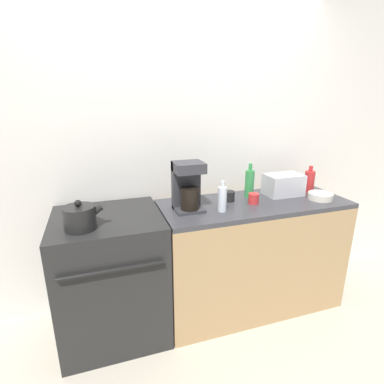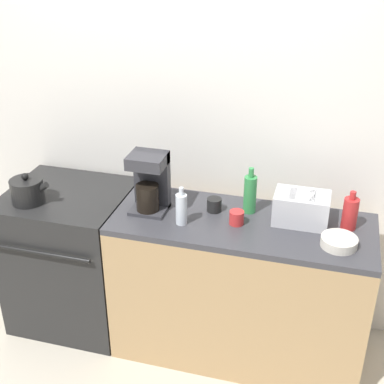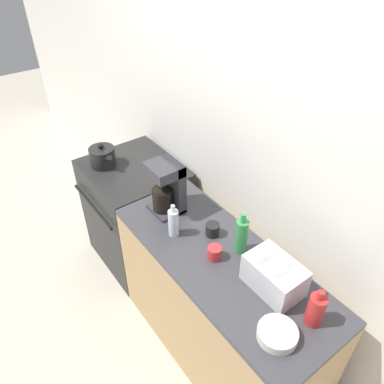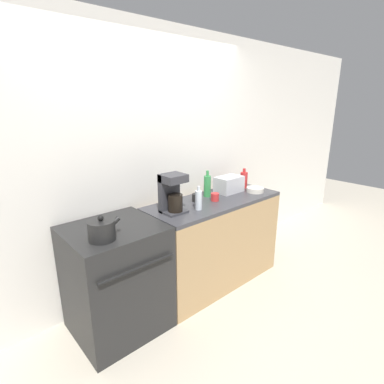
% 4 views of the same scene
% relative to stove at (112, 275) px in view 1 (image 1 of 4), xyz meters
% --- Properties ---
extents(ground_plane, '(12.00, 12.00, 0.00)m').
position_rel_stove_xyz_m(ground_plane, '(0.59, -0.34, -0.48)').
color(ground_plane, beige).
extents(wall_back, '(8.00, 0.05, 2.60)m').
position_rel_stove_xyz_m(wall_back, '(0.59, 0.39, 0.82)').
color(wall_back, silver).
rests_on(wall_back, ground_plane).
extents(stove, '(0.74, 0.71, 0.94)m').
position_rel_stove_xyz_m(stove, '(0.00, 0.00, 0.00)').
color(stove, black).
rests_on(stove, ground_plane).
extents(counter_block, '(1.48, 0.59, 0.94)m').
position_rel_stove_xyz_m(counter_block, '(1.12, -0.04, -0.01)').
color(counter_block, tan).
rests_on(counter_block, ground_plane).
extents(kettle, '(0.24, 0.19, 0.19)m').
position_rel_stove_xyz_m(kettle, '(-0.16, -0.16, 0.53)').
color(kettle, black).
rests_on(kettle, stove).
extents(toaster, '(0.30, 0.20, 0.17)m').
position_rel_stove_xyz_m(toaster, '(1.43, 0.04, 0.54)').
color(toaster, '#BCBCC1').
rests_on(toaster, counter_block).
extents(coffee_maker, '(0.21, 0.19, 0.35)m').
position_rel_stove_xyz_m(coffee_maker, '(0.57, -0.04, 0.64)').
color(coffee_maker, '#333338').
rests_on(coffee_maker, counter_block).
extents(bottle_green, '(0.07, 0.07, 0.28)m').
position_rel_stove_xyz_m(bottle_green, '(1.13, 0.08, 0.57)').
color(bottle_green, '#338C47').
rests_on(bottle_green, counter_block).
extents(bottle_clear, '(0.06, 0.06, 0.22)m').
position_rel_stove_xyz_m(bottle_clear, '(0.79, -0.15, 0.55)').
color(bottle_clear, silver).
rests_on(bottle_clear, counter_block).
extents(bottle_red, '(0.08, 0.08, 0.23)m').
position_rel_stove_xyz_m(bottle_red, '(1.69, 0.04, 0.55)').
color(bottle_red, '#B72828').
rests_on(bottle_red, counter_block).
extents(cup_red, '(0.08, 0.08, 0.08)m').
position_rel_stove_xyz_m(cup_red, '(1.09, -0.07, 0.50)').
color(cup_red, red).
rests_on(cup_red, counter_block).
extents(cup_black, '(0.08, 0.08, 0.08)m').
position_rel_stove_xyz_m(cup_black, '(0.94, 0.03, 0.50)').
color(cup_black, black).
rests_on(cup_black, counter_block).
extents(bowl, '(0.19, 0.19, 0.05)m').
position_rel_stove_xyz_m(bowl, '(1.65, -0.15, 0.48)').
color(bowl, beige).
rests_on(bowl, counter_block).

